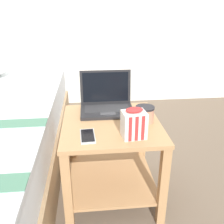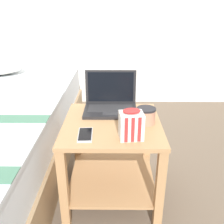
# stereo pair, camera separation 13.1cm
# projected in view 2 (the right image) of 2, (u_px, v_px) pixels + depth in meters

# --- Properties ---
(ground_plane) EXTENTS (8.00, 8.00, 0.00)m
(ground_plane) POSITION_uv_depth(u_px,v_px,m) (112.00, 193.00, 1.58)
(ground_plane) COLOR brown
(bedside_table) EXTENTS (0.54, 0.55, 0.50)m
(bedside_table) POSITION_uv_depth(u_px,v_px,m) (112.00, 150.00, 1.45)
(bedside_table) COLOR tan
(bedside_table) RESTS_ON ground_plane
(laptop) EXTENTS (0.32, 0.24, 0.23)m
(laptop) POSITION_uv_depth(u_px,v_px,m) (111.00, 103.00, 1.52)
(laptop) COLOR black
(laptop) RESTS_ON bedside_table
(mug_front_left) EXTENTS (0.14, 0.10, 0.09)m
(mug_front_left) POSITION_uv_depth(u_px,v_px,m) (146.00, 115.00, 1.35)
(mug_front_left) COLOR tan
(mug_front_left) RESTS_ON bedside_table
(snack_bag) EXTENTS (0.12, 0.10, 0.15)m
(snack_bag) POSITION_uv_depth(u_px,v_px,m) (131.00, 125.00, 1.19)
(snack_bag) COLOR white
(snack_bag) RESTS_ON bedside_table
(cell_phone) EXTENTS (0.08, 0.15, 0.01)m
(cell_phone) POSITION_uv_depth(u_px,v_px,m) (85.00, 135.00, 1.24)
(cell_phone) COLOR #B7BABC
(cell_phone) RESTS_ON bedside_table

